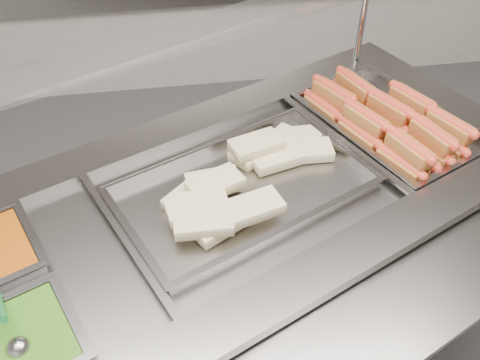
{
  "coord_description": "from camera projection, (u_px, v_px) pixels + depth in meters",
  "views": [
    {
      "loc": [
        -0.27,
        -0.75,
        2.02
      ],
      "look_at": [
        -0.1,
        0.4,
        0.97
      ],
      "focal_mm": 40.0,
      "sensor_mm": 36.0,
      "label": 1
    }
  ],
  "objects": [
    {
      "name": "pan_peas",
      "position": [
        7.0,
        359.0,
        1.21
      ],
      "size": [
        0.39,
        0.36,
        0.11
      ],
      "color": "gray",
      "rests_on": "steam_counter"
    },
    {
      "name": "serving_spoon",
      "position": [
        16.0,
        341.0,
        1.19
      ],
      "size": [
        0.11,
        0.18,
        0.14
      ],
      "color": "#A3A3A7",
      "rests_on": "pan_peas"
    },
    {
      "name": "tortilla_wraps",
      "position": [
        242.0,
        177.0,
        1.6
      ],
      "size": [
        0.56,
        0.5,
        0.07
      ],
      "color": "beige",
      "rests_on": "pan_wraps"
    },
    {
      "name": "sneeze_guard",
      "position": [
        177.0,
        40.0,
        1.44
      ],
      "size": [
        1.71,
        1.01,
        0.47
      ],
      "color": "silver",
      "rests_on": "steam_counter"
    },
    {
      "name": "pan_wraps",
      "position": [
        243.0,
        191.0,
        1.6
      ],
      "size": [
        0.83,
        0.68,
        0.07
      ],
      "color": "gray",
      "rests_on": "steam_counter"
    },
    {
      "name": "pan_hotdogs",
      "position": [
        386.0,
        130.0,
        1.86
      ],
      "size": [
        0.57,
        0.68,
        0.11
      ],
      "color": "gray",
      "rests_on": "steam_counter"
    },
    {
      "name": "steam_counter",
      "position": [
        227.0,
        291.0,
        1.88
      ],
      "size": [
        2.17,
        1.63,
        0.95
      ],
      "color": "slate",
      "rests_on": "ground"
    },
    {
      "name": "tray_rail",
      "position": [
        347.0,
        340.0,
        1.26
      ],
      "size": [
        1.84,
        1.12,
        0.05
      ],
      "color": "slate",
      "rests_on": "steam_counter"
    },
    {
      "name": "hotdogs_in_buns",
      "position": [
        385.0,
        121.0,
        1.81
      ],
      "size": [
        0.47,
        0.59,
        0.12
      ],
      "color": "#93551F",
      "rests_on": "pan_hotdogs"
    }
  ]
}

